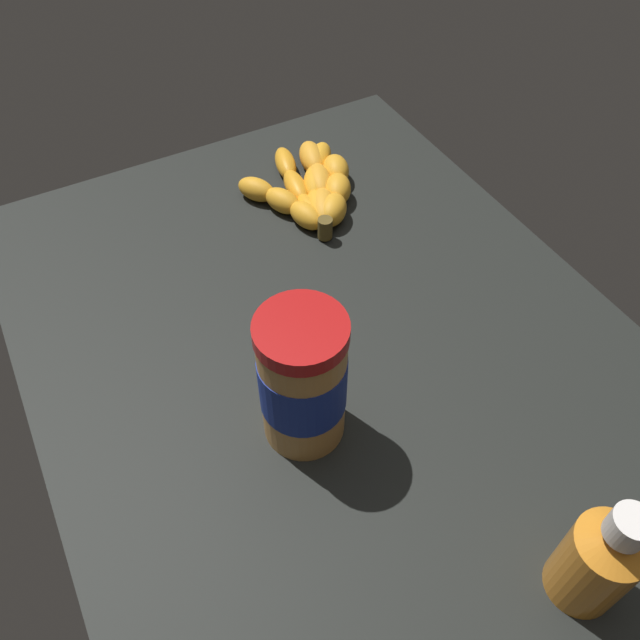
{
  "coord_description": "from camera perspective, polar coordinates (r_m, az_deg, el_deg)",
  "views": [
    {
      "loc": [
        41.07,
        -23.36,
        58.52
      ],
      "look_at": [
        -0.38,
        -0.92,
        3.43
      ],
      "focal_mm": 35.85,
      "sensor_mm": 36.0,
      "label": 1
    }
  ],
  "objects": [
    {
      "name": "peanut_butter_jar",
      "position": [
        0.62,
        -1.56,
        -5.43
      ],
      "size": [
        8.69,
        8.69,
        16.44
      ],
      "color": "#BF8442",
      "rests_on": "ground_plane"
    },
    {
      "name": "honey_bottle",
      "position": [
        0.6,
        23.68,
        -18.95
      ],
      "size": [
        6.08,
        6.08,
        13.87
      ],
      "color": "orange",
      "rests_on": "ground_plane"
    },
    {
      "name": "banana_bunch",
      "position": [
        0.93,
        -0.66,
        11.72
      ],
      "size": [
        20.78,
        17.89,
        3.79
      ],
      "color": "gold",
      "rests_on": "ground_plane"
    },
    {
      "name": "ground_plane",
      "position": [
        0.77,
        0.73,
        -2.67
      ],
      "size": [
        87.04,
        67.21,
        4.43
      ],
      "primitive_type": "cube",
      "color": "black"
    }
  ]
}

